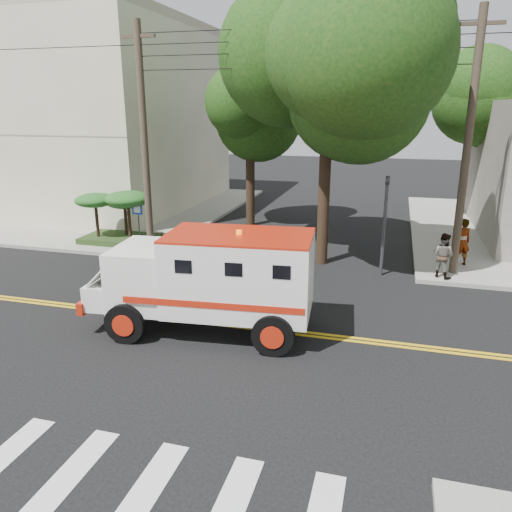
% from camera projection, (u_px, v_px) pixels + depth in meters
% --- Properties ---
extents(ground, '(100.00, 100.00, 0.00)m').
position_uv_depth(ground, '(234.00, 325.00, 13.97)').
color(ground, black).
rests_on(ground, ground).
extents(sidewalk_nw, '(17.00, 17.00, 0.15)m').
position_uv_depth(sidewalk_nw, '(89.00, 208.00, 29.88)').
color(sidewalk_nw, gray).
rests_on(sidewalk_nw, ground).
extents(building_left, '(16.00, 14.00, 10.00)m').
position_uv_depth(building_left, '(67.00, 119.00, 30.32)').
color(building_left, beige).
rests_on(building_left, sidewalk_nw).
extents(utility_pole_left, '(0.28, 0.28, 9.00)m').
position_uv_depth(utility_pole_left, '(144.00, 143.00, 19.66)').
color(utility_pole_left, '#382D23').
rests_on(utility_pole_left, ground).
extents(utility_pole_right, '(0.28, 0.28, 9.00)m').
position_uv_depth(utility_pole_right, '(467.00, 149.00, 16.78)').
color(utility_pole_right, '#382D23').
rests_on(utility_pole_right, ground).
extents(tree_main, '(6.08, 5.70, 9.85)m').
position_uv_depth(tree_main, '(341.00, 67.00, 17.13)').
color(tree_main, black).
rests_on(tree_main, ground).
extents(tree_left, '(4.48, 4.20, 7.70)m').
position_uv_depth(tree_left, '(255.00, 110.00, 23.89)').
color(tree_left, black).
rests_on(tree_left, ground).
extents(tree_right, '(4.80, 4.50, 8.20)m').
position_uv_depth(tree_right, '(503.00, 102.00, 24.50)').
color(tree_right, black).
rests_on(tree_right, ground).
extents(traffic_signal, '(0.15, 0.18, 3.60)m').
position_uv_depth(traffic_signal, '(385.00, 215.00, 17.52)').
color(traffic_signal, '#3F3F42').
rests_on(traffic_signal, ground).
extents(accessibility_sign, '(0.45, 0.10, 2.02)m').
position_uv_depth(accessibility_sign, '(138.00, 219.00, 20.87)').
color(accessibility_sign, '#3F3F42').
rests_on(accessibility_sign, ground).
extents(palm_planter, '(3.52, 2.63, 2.36)m').
position_uv_depth(palm_planter, '(117.00, 209.00, 21.53)').
color(palm_planter, '#1E3314').
rests_on(palm_planter, sidewalk_nw).
extents(armored_truck, '(6.22, 2.90, 2.75)m').
position_uv_depth(armored_truck, '(211.00, 276.00, 13.23)').
color(armored_truck, white).
rests_on(armored_truck, ground).
extents(pedestrian_a, '(0.76, 0.62, 1.79)m').
position_uv_depth(pedestrian_a, '(462.00, 242.00, 18.60)').
color(pedestrian_a, gray).
rests_on(pedestrian_a, sidewalk_ne).
extents(pedestrian_b, '(0.97, 0.93, 1.58)m').
position_uv_depth(pedestrian_b, '(443.00, 255.00, 17.27)').
color(pedestrian_b, gray).
rests_on(pedestrian_b, sidewalk_ne).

